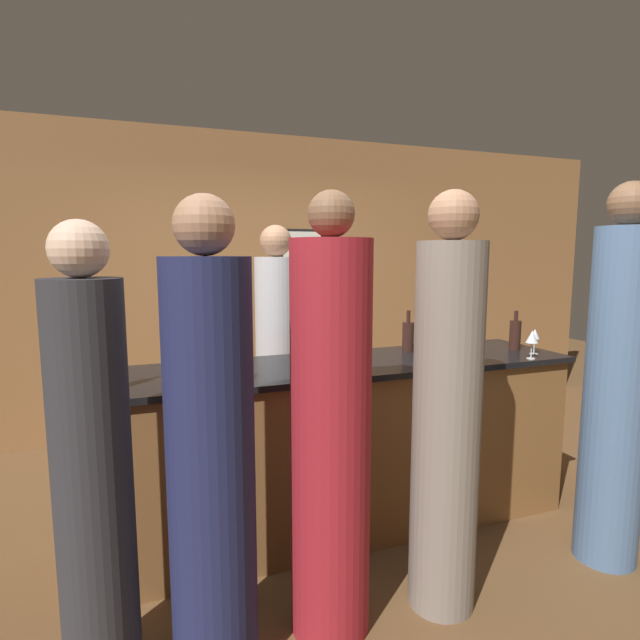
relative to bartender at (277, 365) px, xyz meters
name	(u,v)px	position (x,y,z in m)	size (l,w,h in m)	color
ground_plane	(336,525)	(0.18, -0.69, -0.89)	(14.00, 14.00, 0.00)	brown
back_wall	(257,283)	(0.18, 1.37, 0.51)	(8.00, 0.08, 2.80)	olive
bar_counter	(337,446)	(0.18, -0.69, -0.37)	(2.96, 0.72, 1.03)	brown
bartender	(277,365)	(0.00, 0.00, 0.00)	(0.30, 0.30, 1.88)	#B2B2B7
guest_0	(617,388)	(1.46, -1.51, 0.08)	(0.32, 0.32, 2.04)	#4C6B93
guest_1	(446,418)	(0.40, -1.50, 0.04)	(0.31, 0.31, 1.96)	gray
guest_2	(211,459)	(-0.68, -1.51, 0.00)	(0.34, 0.34, 1.90)	#1E234C
guest_3	(331,435)	(-0.16, -1.46, 0.01)	(0.35, 0.35, 1.94)	maroon
guest_4	(93,474)	(-1.11, -1.41, -0.04)	(0.29, 0.29, 1.80)	#2D2D33
wine_bottle_0	(408,336)	(0.76, -0.52, 0.25)	(0.08, 0.08, 0.28)	black
wine_bottle_1	(515,334)	(1.47, -0.72, 0.25)	(0.08, 0.08, 0.27)	black
wine_bottle_2	(115,367)	(-1.04, -0.84, 0.25)	(0.07, 0.07, 0.28)	black
ice_bucket	(452,338)	(1.00, -0.66, 0.24)	(0.17, 0.17, 0.19)	#9E9993
wine_glass_0	(535,335)	(1.48, -0.89, 0.27)	(0.06, 0.06, 0.17)	silver
wine_glass_1	(532,337)	(1.35, -1.00, 0.28)	(0.07, 0.07, 0.18)	silver
wine_glass_2	(437,337)	(0.84, -0.74, 0.27)	(0.07, 0.07, 0.17)	silver
wine_glass_3	(435,346)	(0.70, -0.92, 0.25)	(0.07, 0.07, 0.14)	silver
wine_glass_4	(319,349)	(0.04, -0.76, 0.25)	(0.07, 0.07, 0.14)	silver
wine_glass_5	(353,346)	(0.23, -0.80, 0.26)	(0.08, 0.08, 0.16)	silver
wine_glass_6	(237,354)	(-0.46, -0.90, 0.28)	(0.08, 0.08, 0.18)	silver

